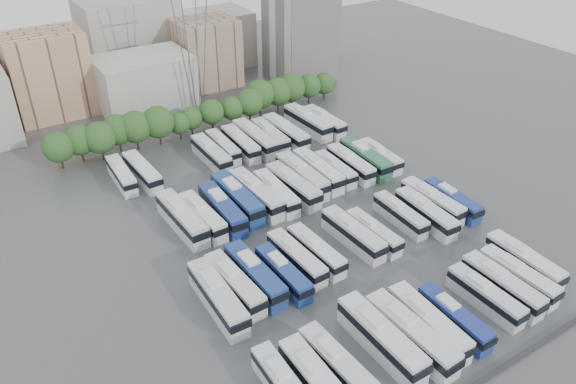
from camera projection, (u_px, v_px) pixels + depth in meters
ground at (323, 231)px, 87.40m from camera, size 220.00×220.00×0.00m
parapet at (491, 375)px, 63.69m from camera, size 56.00×0.50×0.50m
tree_line at (202, 112)px, 114.82m from camera, size 65.29×7.93×8.24m
city_buildings at (120, 61)px, 131.15m from camera, size 102.00×35.00×20.00m
apartment_tower at (300, 26)px, 137.33m from camera, size 14.00×14.00×26.00m
electricity_pylon at (191, 31)px, 114.08m from camera, size 9.00×6.91×33.83m
bus_r0_s1 at (319, 384)px, 60.50m from camera, size 2.95×12.81×4.01m
bus_r0_s2 at (338, 366)px, 62.75m from camera, size 3.21×12.18×3.79m
bus_r0_s4 at (381, 338)px, 65.93m from camera, size 3.00×13.62×4.27m
bus_r0_s5 at (411, 334)px, 66.47m from camera, size 3.44×13.65×4.25m
bus_r0_s6 at (428, 323)px, 68.20m from camera, size 3.20×12.75×3.97m
bus_r0_s7 at (454, 318)px, 69.24m from camera, size 2.65×11.13×3.48m
bus_r0_s9 at (485, 296)px, 72.52m from camera, size 2.67×11.41×3.57m
bus_r0_s10 at (502, 285)px, 74.08m from camera, size 2.77×12.17×3.81m
bus_r0_s11 at (518, 276)px, 75.67m from camera, size 2.93×11.79×3.67m
bus_r0_s12 at (524, 261)px, 78.33m from camera, size 2.83×12.07×3.77m
bus_r1_s0 at (218, 297)px, 71.90m from camera, size 3.25×13.40×4.18m
bus_r1_s1 at (235, 284)px, 74.25m from camera, size 3.27×12.39×3.85m
bus_r1_s2 at (255, 274)px, 75.77m from camera, size 3.08×12.73×3.97m
bus_r1_s3 at (283, 273)px, 76.36m from camera, size 2.62×11.28×3.53m
bus_r1_s4 at (297, 258)px, 79.00m from camera, size 3.00×11.82×3.68m
bus_r1_s5 at (316, 251)px, 80.48m from camera, size 2.96×11.45×3.56m
bus_r1_s7 at (353, 234)px, 83.62m from camera, size 3.14×12.47×3.88m
bus_r1_s8 at (373, 232)px, 84.43m from camera, size 2.68×10.84×3.38m
bus_r1_s10 at (400, 214)px, 88.34m from camera, size 2.70×11.07×3.45m
bus_r1_s11 at (426, 213)px, 88.30m from camera, size 3.29×12.46×3.87m
bus_r1_s12 at (432, 201)px, 91.26m from camera, size 3.02×12.28×3.83m
bus_r1_s13 at (452, 200)px, 91.74m from camera, size 2.73×11.34×3.54m
bus_r2_s1 at (182, 218)px, 86.83m from camera, size 3.44×13.66×4.26m
bus_r2_s2 at (203, 216)px, 87.66m from camera, size 3.15×12.19×3.79m
bus_r2_s3 at (223, 209)px, 89.05m from camera, size 3.32×13.22×4.12m
bus_r2_s4 at (237, 198)px, 91.62m from camera, size 2.99×13.69×4.30m
bus_r2_s5 at (256, 194)px, 92.75m from camera, size 3.46×13.74×4.28m
bus_r2_s6 at (276, 193)px, 93.48m from camera, size 3.20×12.26×3.81m
bus_r2_s7 at (293, 186)px, 95.07m from camera, size 3.41×13.20×4.11m
bus_r2_s8 at (302, 176)px, 97.79m from camera, size 3.10×13.57×4.25m
bus_r2_s9 at (318, 170)px, 99.45m from camera, size 3.15×13.10×4.09m
bus_r2_s10 at (335, 169)px, 100.64m from camera, size 2.67×10.84×3.38m
bus_r2_s11 at (351, 164)px, 101.85m from camera, size 3.03×12.11×3.77m
bus_r2_s12 at (365, 158)px, 103.35m from camera, size 3.43×13.13×4.08m
bus_r2_s13 at (380, 156)px, 104.72m from camera, size 2.95×11.07×3.44m
bus_r3_s0 at (121, 175)px, 98.67m from camera, size 2.86×11.51×3.59m
bus_r3_s1 at (142, 171)px, 99.43m from camera, size 3.18×12.35×3.85m
bus_r3_s5 at (211, 154)px, 104.94m from camera, size 2.76×12.55×3.94m
bus_r3_s6 at (223, 147)px, 107.72m from camera, size 2.83×11.48×3.58m
bus_r3_s7 at (241, 143)px, 108.52m from camera, size 3.14×12.49×3.89m
bus_r3_s8 at (255, 138)px, 110.00m from camera, size 3.07×13.57×4.25m
bus_r3_s9 at (270, 136)px, 111.42m from camera, size 3.20×12.31×3.83m
bus_r3_s10 at (286, 132)px, 112.29m from camera, size 3.24×13.46×4.20m
bus_r3_s12 at (308, 122)px, 116.44m from camera, size 3.54×13.66×4.25m
bus_r3_s13 at (324, 121)px, 117.10m from camera, size 2.84×12.27×3.84m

